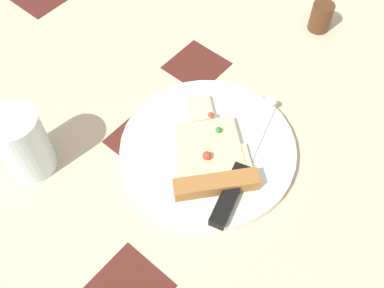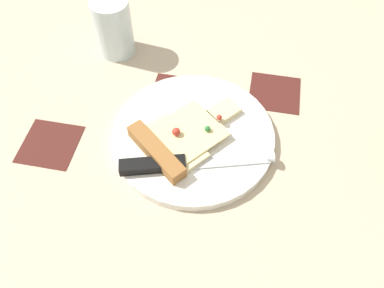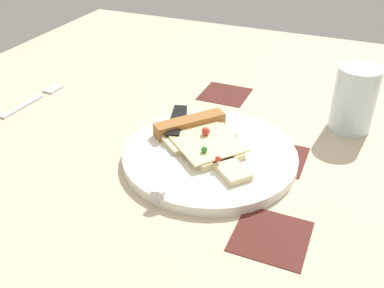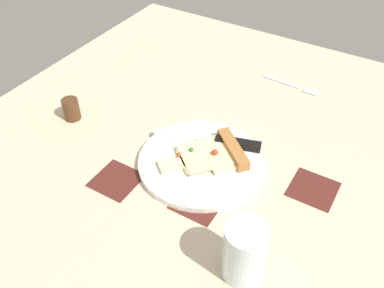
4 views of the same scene
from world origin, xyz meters
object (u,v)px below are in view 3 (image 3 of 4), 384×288
(pizza_slice, at_px, (202,139))
(fork, at_px, (35,98))
(knife, at_px, (173,138))
(plate, at_px, (210,156))
(drinking_glass, at_px, (354,99))

(pizza_slice, distance_m, fork, 0.37)
(pizza_slice, bearing_deg, fork, -56.85)
(knife, xyz_separation_m, fork, (-0.32, 0.06, -0.02))
(fork, bearing_deg, pizza_slice, -3.94)
(plate, distance_m, knife, 0.07)
(pizza_slice, bearing_deg, knife, -36.35)
(pizza_slice, height_order, drinking_glass, drinking_glass)
(pizza_slice, relative_size, fork, 1.19)
(knife, relative_size, drinking_glass, 2.14)
(plate, height_order, drinking_glass, drinking_glass)
(knife, distance_m, drinking_glass, 0.31)
(drinking_glass, bearing_deg, knife, -144.24)
(knife, relative_size, fork, 1.54)
(knife, bearing_deg, fork, -26.28)
(pizza_slice, bearing_deg, drinking_glass, 169.75)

